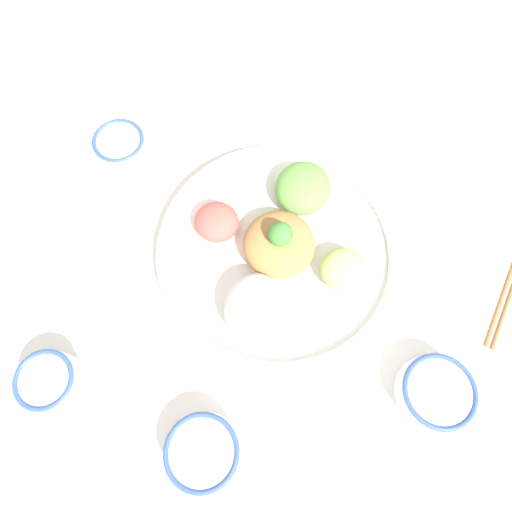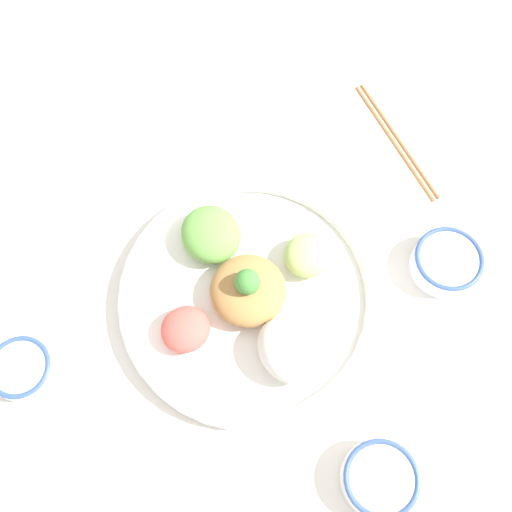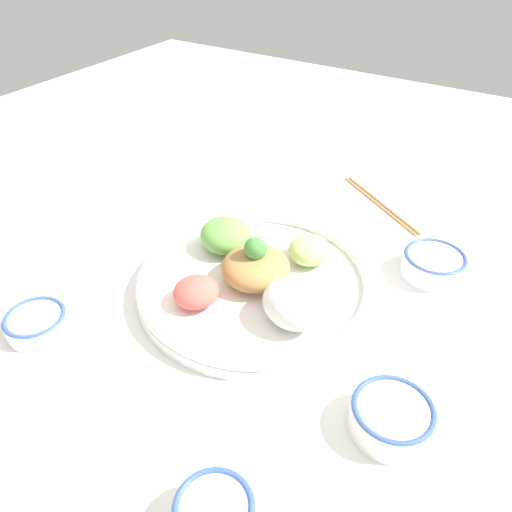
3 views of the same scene
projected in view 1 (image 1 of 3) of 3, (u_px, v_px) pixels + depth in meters
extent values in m
plane|color=white|center=(275.00, 274.00, 0.68)|extent=(2.40, 2.40, 0.00)
cylinder|color=white|center=(278.00, 253.00, 0.69)|extent=(0.39, 0.39, 0.02)
torus|color=white|center=(278.00, 249.00, 0.67)|extent=(0.39, 0.39, 0.02)
ellipsoid|color=#B7DB7A|center=(344.00, 270.00, 0.64)|extent=(0.10, 0.10, 0.05)
ellipsoid|color=#6BAD4C|center=(303.00, 188.00, 0.68)|extent=(0.13, 0.12, 0.05)
ellipsoid|color=#E55B51|center=(217.00, 222.00, 0.67)|extent=(0.09, 0.09, 0.04)
ellipsoid|color=white|center=(253.00, 306.00, 0.61)|extent=(0.12, 0.12, 0.06)
ellipsoid|color=#AD7F47|center=(279.00, 244.00, 0.65)|extent=(0.11, 0.11, 0.05)
sphere|color=#478E3D|center=(281.00, 234.00, 0.61)|extent=(0.04, 0.04, 0.04)
cylinder|color=white|center=(435.00, 392.00, 0.60)|extent=(0.10, 0.10, 0.04)
torus|color=#38569E|center=(440.00, 392.00, 0.58)|extent=(0.10, 0.10, 0.01)
cylinder|color=#DBB251|center=(439.00, 392.00, 0.59)|extent=(0.09, 0.09, 0.00)
cylinder|color=white|center=(50.00, 381.00, 0.60)|extent=(0.08, 0.08, 0.04)
torus|color=#38569E|center=(44.00, 380.00, 0.58)|extent=(0.08, 0.08, 0.01)
cylinder|color=#DBB251|center=(44.00, 380.00, 0.59)|extent=(0.07, 0.07, 0.00)
cylinder|color=white|center=(120.00, 145.00, 0.75)|extent=(0.09, 0.09, 0.03)
torus|color=#38569E|center=(118.00, 141.00, 0.74)|extent=(0.09, 0.09, 0.01)
cylinder|color=#5B3319|center=(119.00, 142.00, 0.74)|extent=(0.07, 0.07, 0.00)
cylinder|color=white|center=(203.00, 451.00, 0.57)|extent=(0.10, 0.10, 0.04)
torus|color=#38569E|center=(201.00, 453.00, 0.56)|extent=(0.10, 0.10, 0.01)
cylinder|color=white|center=(202.00, 452.00, 0.56)|extent=(0.08, 0.08, 0.00)
cylinder|color=#9E6B3D|center=(510.00, 276.00, 0.68)|extent=(0.21, 0.15, 0.01)
cube|color=beige|center=(184.00, 61.00, 0.83)|extent=(0.07, 0.06, 0.01)
ellipsoid|color=beige|center=(207.00, 79.00, 0.82)|extent=(0.06, 0.06, 0.01)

